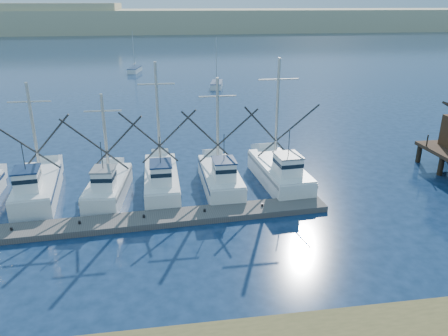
{
  "coord_description": "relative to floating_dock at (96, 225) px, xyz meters",
  "views": [
    {
      "loc": [
        -4.32,
        -18.84,
        13.51
      ],
      "look_at": [
        -0.17,
        8.0,
        3.14
      ],
      "focal_mm": 35.0,
      "sensor_mm": 36.0,
      "label": 1
    }
  ],
  "objects": [
    {
      "name": "floating_dock",
      "position": [
        0.0,
        0.0,
        0.0
      ],
      "size": [
        30.86,
        3.9,
        0.41
      ],
      "primitive_type": "cube",
      "rotation": [
        0.0,
        0.0,
        0.06
      ],
      "color": "#56504D",
      "rests_on": "ground"
    },
    {
      "name": "sailboat_far",
      "position": [
        0.04,
        66.73,
        0.29
      ],
      "size": [
        2.83,
        5.97,
        8.1
      ],
      "rotation": [
        0.0,
        0.0,
        -0.2
      ],
      "color": "white",
      "rests_on": "ground"
    },
    {
      "name": "ground",
      "position": [
        8.6,
        -6.77,
        -0.21
      ],
      "size": [
        500.0,
        500.0,
        0.0
      ],
      "primitive_type": "plane",
      "color": "#0C1F37",
      "rests_on": "ground"
    },
    {
      "name": "trawler_fleet",
      "position": [
        1.09,
        4.86,
        0.73
      ],
      "size": [
        30.4,
        8.52,
        9.6
      ],
      "color": "white",
      "rests_on": "ground"
    },
    {
      "name": "dune_ridge",
      "position": [
        8.6,
        203.23,
        4.79
      ],
      "size": [
        360.0,
        60.0,
        10.0
      ],
      "primitive_type": "cube",
      "color": "tan",
      "rests_on": "ground"
    },
    {
      "name": "sailboat_near",
      "position": [
        14.25,
        46.98,
        0.3
      ],
      "size": [
        2.73,
        5.37,
        8.1
      ],
      "rotation": [
        0.0,
        0.0,
        -0.2
      ],
      "color": "white",
      "rests_on": "ground"
    }
  ]
}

